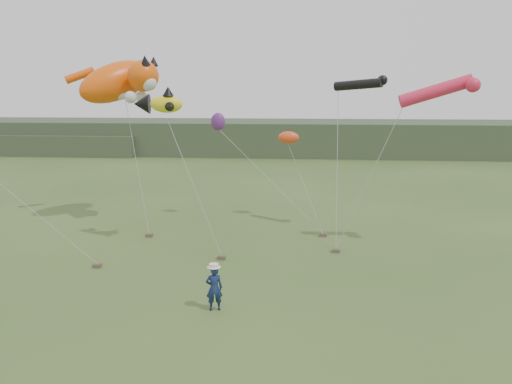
% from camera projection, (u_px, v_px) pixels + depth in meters
% --- Properties ---
extents(ground, '(120.00, 120.00, 0.00)m').
position_uv_depth(ground, '(242.00, 292.00, 19.59)').
color(ground, '#385123').
rests_on(ground, ground).
extents(headland, '(90.00, 13.00, 4.00)m').
position_uv_depth(headland, '(259.00, 138.00, 63.10)').
color(headland, '#2D3D28').
rests_on(headland, ground).
extents(festival_attendant, '(0.69, 0.54, 1.65)m').
position_uv_depth(festival_attendant, '(214.00, 288.00, 17.81)').
color(festival_attendant, '#132148').
rests_on(festival_attendant, ground).
extents(sandbag_anchors, '(11.12, 6.07, 0.18)m').
position_uv_depth(sandbag_anchors, '(228.00, 248.00, 24.78)').
color(sandbag_anchors, brown).
rests_on(sandbag_anchors, ground).
extents(cat_kite, '(6.18, 5.12, 3.47)m').
position_uv_depth(cat_kite, '(122.00, 81.00, 28.56)').
color(cat_kite, '#EA520A').
rests_on(cat_kite, ground).
extents(fish_kite, '(2.60, 1.74, 1.32)m').
position_uv_depth(fish_kite, '(157.00, 103.00, 24.09)').
color(fish_kite, yellow).
rests_on(fish_kite, ground).
extents(tube_kites, '(6.45, 4.61, 1.62)m').
position_uv_depth(tube_kites, '(414.00, 88.00, 24.39)').
color(tube_kites, black).
rests_on(tube_kites, ground).
extents(misc_kites, '(5.25, 1.01, 1.83)m').
position_uv_depth(misc_kites, '(258.00, 131.00, 29.76)').
color(misc_kites, '#E8431B').
rests_on(misc_kites, ground).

